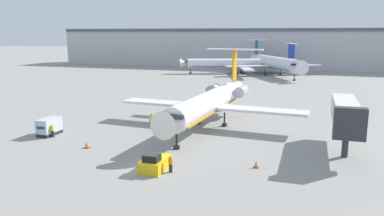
{
  "coord_description": "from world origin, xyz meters",
  "views": [
    {
      "loc": [
        15.08,
        -32.81,
        13.64
      ],
      "look_at": [
        0.0,
        14.4,
        3.68
      ],
      "focal_mm": 35.0,
      "sensor_mm": 36.0,
      "label": 1
    }
  ],
  "objects": [
    {
      "name": "luggage_cart",
      "position": [
        -18.4,
        8.22,
        1.15
      ],
      "size": [
        1.79,
        3.42,
        2.3
      ],
      "color": "#232326",
      "rests_on": "ground"
    },
    {
      "name": "airplane_parked_far_left",
      "position": [
        3.6,
        91.66,
        4.06
      ],
      "size": [
        29.92,
        34.7,
        11.27
      ],
      "color": "silver",
      "rests_on": "ground"
    },
    {
      "name": "worker_on_apron",
      "position": [
        -17.26,
        7.44,
        0.95
      ],
      "size": [
        0.4,
        0.25,
        1.8
      ],
      "color": "#232838",
      "rests_on": "ground"
    },
    {
      "name": "worker_near_tug",
      "position": [
        2.31,
        0.19,
        0.91
      ],
      "size": [
        0.4,
        0.24,
        1.74
      ],
      "color": "#232838",
      "rests_on": "ground"
    },
    {
      "name": "jet_bridge",
      "position": [
        19.18,
        13.01,
        4.45
      ],
      "size": [
        3.2,
        12.64,
        6.19
      ],
      "color": "#2D2D33",
      "rests_on": "ground"
    },
    {
      "name": "airplane_main",
      "position": [
        1.08,
        19.57,
        3.7
      ],
      "size": [
        28.38,
        30.33,
        10.9
      ],
      "color": "white",
      "rests_on": "ground"
    },
    {
      "name": "pushback_tug",
      "position": [
        0.56,
        0.34,
        0.7
      ],
      "size": [
        2.22,
        3.8,
        1.88
      ],
      "color": "yellow",
      "rests_on": "ground"
    },
    {
      "name": "traffic_cone_right",
      "position": [
        10.24,
        4.06,
        0.37
      ],
      "size": [
        0.52,
        0.52,
        0.78
      ],
      "color": "black",
      "rests_on": "ground"
    },
    {
      "name": "ground_plane",
      "position": [
        0.0,
        0.0,
        0.0
      ],
      "size": [
        600.0,
        600.0,
        0.0
      ],
      "primitive_type": "plane",
      "color": "gray"
    },
    {
      "name": "airplane_parked_far_right",
      "position": [
        -8.61,
        94.29,
        3.46
      ],
      "size": [
        38.82,
        35.62,
        10.19
      ],
      "color": "silver",
      "rests_on": "ground"
    },
    {
      "name": "traffic_cone_left",
      "position": [
        -10.24,
        4.64,
        0.38
      ],
      "size": [
        0.65,
        0.65,
        0.79
      ],
      "color": "black",
      "rests_on": "ground"
    },
    {
      "name": "worker_by_wing",
      "position": [
        -7.43,
        17.34,
        0.96
      ],
      "size": [
        0.4,
        0.26,
        1.83
      ],
      "color": "#232838",
      "rests_on": "ground"
    },
    {
      "name": "terminal_building",
      "position": [
        0.0,
        120.0,
        7.73
      ],
      "size": [
        180.0,
        16.8,
        15.4
      ],
      "color": "#B2B2B7",
      "rests_on": "ground"
    }
  ]
}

